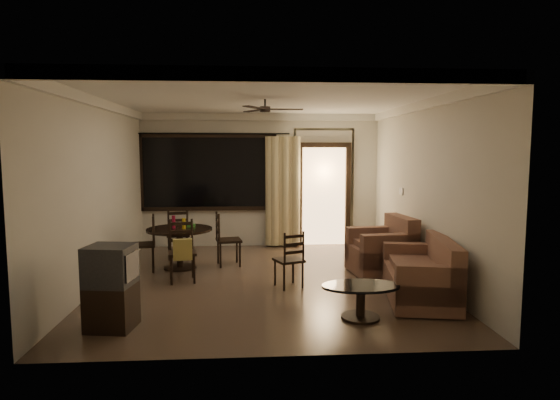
{
  "coord_description": "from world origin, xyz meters",
  "views": [
    {
      "loc": [
        -0.25,
        -7.17,
        2.02
      ],
      "look_at": [
        0.24,
        0.2,
        1.25
      ],
      "focal_mm": 30.0,
      "sensor_mm": 36.0,
      "label": 1
    }
  ],
  "objects": [
    {
      "name": "ground",
      "position": [
        0.0,
        0.0,
        0.0
      ],
      "size": [
        5.5,
        5.5,
        0.0
      ],
      "primitive_type": "plane",
      "color": "#7F6651",
      "rests_on": "ground"
    },
    {
      "name": "room_shell",
      "position": [
        0.59,
        1.77,
        1.83
      ],
      "size": [
        5.5,
        6.7,
        5.5
      ],
      "color": "beige",
      "rests_on": "ground"
    },
    {
      "name": "dining_table",
      "position": [
        -1.45,
        0.86,
        0.55
      ],
      "size": [
        1.12,
        1.12,
        0.92
      ],
      "rotation": [
        0.0,
        0.0,
        0.19
      ],
      "color": "black",
      "rests_on": "ground"
    },
    {
      "name": "dining_chair_west",
      "position": [
        -2.04,
        0.7,
        0.28
      ],
      "size": [
        0.49,
        0.49,
        0.95
      ],
      "rotation": [
        0.0,
        0.0,
        -1.39
      ],
      "color": "black",
      "rests_on": "ground"
    },
    {
      "name": "dining_chair_east",
      "position": [
        -0.63,
        1.01,
        0.28
      ],
      "size": [
        0.49,
        0.49,
        0.95
      ],
      "rotation": [
        0.0,
        0.0,
        1.76
      ],
      "color": "black",
      "rests_on": "ground"
    },
    {
      "name": "dining_chair_south",
      "position": [
        -1.29,
        0.01,
        0.31
      ],
      "size": [
        0.49,
        0.54,
        0.95
      ],
      "rotation": [
        0.0,
        0.0,
        0.19
      ],
      "color": "black",
      "rests_on": "ground"
    },
    {
      "name": "dining_chair_north",
      "position": [
        -1.6,
        1.63,
        0.28
      ],
      "size": [
        0.49,
        0.49,
        0.95
      ],
      "rotation": [
        0.0,
        0.0,
        3.33
      ],
      "color": "black",
      "rests_on": "ground"
    },
    {
      "name": "tv_cabinet",
      "position": [
        -1.82,
        -1.89,
        0.48
      ],
      "size": [
        0.57,
        0.52,
        0.96
      ],
      "rotation": [
        0.0,
        0.0,
        -0.15
      ],
      "color": "black",
      "rests_on": "ground"
    },
    {
      "name": "sofa",
      "position": [
        2.11,
        -1.12,
        0.33
      ],
      "size": [
        1.09,
        1.67,
        0.83
      ],
      "rotation": [
        0.0,
        0.0,
        -0.18
      ],
      "color": "#4E2B24",
      "rests_on": "ground"
    },
    {
      "name": "armchair",
      "position": [
        1.96,
        0.26,
        0.39
      ],
      "size": [
        1.02,
        1.02,
        0.93
      ],
      "rotation": [
        0.0,
        0.0,
        0.11
      ],
      "color": "#4E2B24",
      "rests_on": "ground"
    },
    {
      "name": "coffee_table",
      "position": [
        1.09,
        -1.76,
        0.28
      ],
      "size": [
        0.95,
        0.57,
        0.42
      ],
      "rotation": [
        0.0,
        0.0,
        -0.36
      ],
      "color": "black",
      "rests_on": "ground"
    },
    {
      "name": "side_chair",
      "position": [
        0.34,
        -0.39,
        0.25
      ],
      "size": [
        0.49,
        0.49,
        0.86
      ],
      "rotation": [
        0.0,
        0.0,
        3.53
      ],
      "color": "black",
      "rests_on": "ground"
    }
  ]
}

